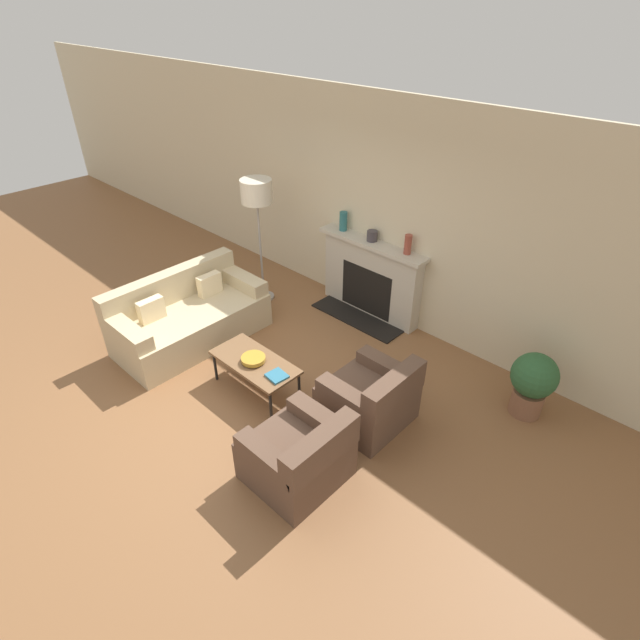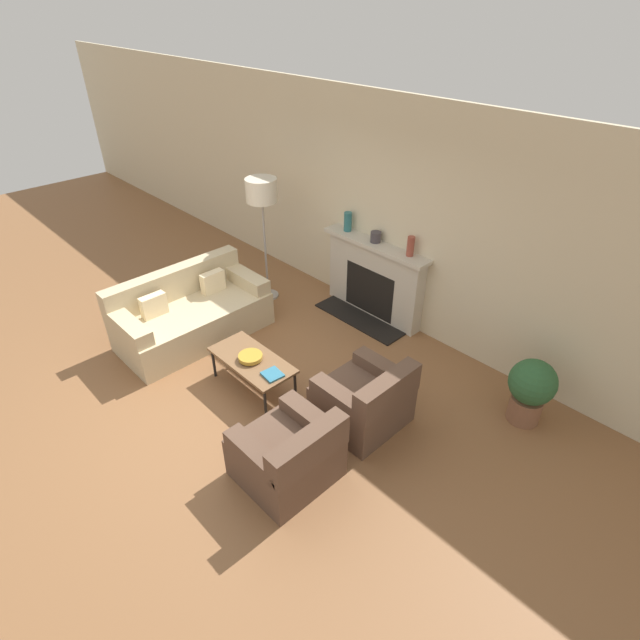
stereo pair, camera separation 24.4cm
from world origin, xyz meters
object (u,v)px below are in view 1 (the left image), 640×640
book (277,376)px  mantel_vase_center_right (408,244)px  floor_lamp (257,198)px  potted_plant (533,381)px  bowl (253,359)px  mantel_vase_left (343,221)px  mantel_vase_center_left (372,236)px  fireplace (370,279)px  coffee_table (255,363)px  couch (189,317)px  armchair_far (370,399)px  armchair_near (299,456)px

book → mantel_vase_center_right: size_ratio=0.88×
floor_lamp → potted_plant: floor_lamp is taller
bowl → mantel_vase_left: 2.44m
bowl → mantel_vase_center_left: 2.33m
fireplace → floor_lamp: 1.87m
coffee_table → mantel_vase_center_left: 2.34m
couch → potted_plant: size_ratio=2.54×
armchair_far → bowl: 1.35m
fireplace → potted_plant: (2.52, -0.43, -0.10)m
armchair_near → floor_lamp: floor_lamp is taller
floor_lamp → book: bearing=-37.2°
armchair_near → bowl: bearing=-112.9°
bowl → book: bowl is taller
armchair_near → mantel_vase_center_right: size_ratio=3.26×
fireplace → coffee_table: bearing=-86.7°
mantel_vase_left → mantel_vase_center_left: size_ratio=1.88×
book → potted_plant: potted_plant is taller
armchair_near → coffee_table: 1.35m
armchair_near → coffee_table: size_ratio=0.79×
coffee_table → mantel_vase_center_right: bearing=79.5°
fireplace → armchair_near: fireplace is taller
mantel_vase_center_left → potted_plant: bearing=-9.9°
bowl → mantel_vase_left: size_ratio=1.02×
armchair_near → mantel_vase_center_left: bearing=-153.1°
bowl → mantel_vase_center_left: bearing=93.9°
mantel_vase_center_left → mantel_vase_center_right: mantel_vase_center_right is taller
book → fireplace: bearing=108.9°
book → armchair_far: bearing=36.9°
mantel_vase_center_right → armchair_far: bearing=-64.0°
mantel_vase_center_right → potted_plant: (1.98, -0.44, -0.78)m
bowl → mantel_vase_center_right: size_ratio=1.07×
couch → coffee_table: (1.41, -0.07, 0.06)m
armchair_far → coffee_table: (-1.24, -0.50, 0.08)m
armchair_far → bowl: armchair_far is taller
couch → mantel_vase_left: 2.43m
armchair_far → floor_lamp: 3.14m
bowl → floor_lamp: bearing=136.3°
mantel_vase_left → floor_lamp: bearing=-136.8°
armchair_near → floor_lamp: size_ratio=0.46×
armchair_far → floor_lamp: size_ratio=0.46×
couch → armchair_far: 2.68m
fireplace → book: size_ratio=7.39×
floor_lamp → couch: bearing=-86.1°
coffee_table → bowl: bowl is taller
bowl → floor_lamp: size_ratio=0.15×
floor_lamp → mantel_vase_left: floor_lamp is taller
fireplace → armchair_near: 3.06m
armchair_near → mantel_vase_left: 3.46m
couch → bowl: size_ratio=7.08×
armchair_near → armchair_far: (0.00, 1.04, 0.00)m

